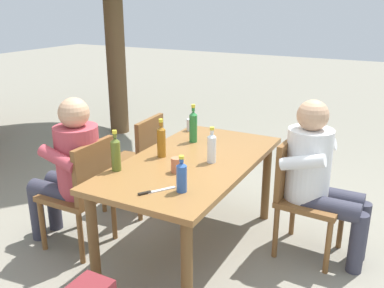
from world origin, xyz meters
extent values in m
plane|color=gray|center=(0.00, 0.00, 0.00)|extent=(24.00, 24.00, 0.00)
cube|color=olive|center=(0.00, 0.00, 0.71)|extent=(1.59, 0.85, 0.04)
cylinder|color=brown|center=(-0.72, -0.34, 0.34)|extent=(0.07, 0.07, 0.69)
cylinder|color=brown|center=(0.72, -0.34, 0.34)|extent=(0.07, 0.07, 0.69)
cylinder|color=brown|center=(-0.72, 0.34, 0.34)|extent=(0.07, 0.07, 0.69)
cylinder|color=brown|center=(0.72, 0.34, 0.34)|extent=(0.07, 0.07, 0.69)
cube|color=brown|center=(-0.36, 0.80, 0.43)|extent=(0.44, 0.44, 0.04)
cube|color=brown|center=(-0.36, 0.60, 0.66)|extent=(0.42, 0.04, 0.42)
cylinder|color=brown|center=(-0.17, 0.99, 0.21)|extent=(0.04, 0.04, 0.41)
cylinder|color=brown|center=(-0.55, 0.99, 0.21)|extent=(0.04, 0.04, 0.41)
cylinder|color=brown|center=(-0.17, 0.61, 0.21)|extent=(0.04, 0.04, 0.41)
cylinder|color=brown|center=(-0.55, 0.61, 0.21)|extent=(0.04, 0.04, 0.41)
cube|color=brown|center=(0.36, -0.80, 0.43)|extent=(0.47, 0.47, 0.04)
cube|color=brown|center=(0.37, -0.60, 0.66)|extent=(0.42, 0.07, 0.42)
cylinder|color=brown|center=(0.16, -0.98, 0.21)|extent=(0.04, 0.04, 0.41)
cylinder|color=brown|center=(0.53, -1.01, 0.21)|extent=(0.04, 0.04, 0.41)
cylinder|color=brown|center=(0.18, -0.60, 0.21)|extent=(0.04, 0.04, 0.41)
cylinder|color=brown|center=(0.56, -0.63, 0.21)|extent=(0.04, 0.04, 0.41)
cube|color=brown|center=(0.36, 0.80, 0.43)|extent=(0.46, 0.46, 0.04)
cube|color=brown|center=(0.37, 0.60, 0.66)|extent=(0.42, 0.06, 0.42)
cylinder|color=brown|center=(0.54, 1.00, 0.21)|extent=(0.04, 0.04, 0.41)
cylinder|color=brown|center=(0.16, 0.98, 0.21)|extent=(0.04, 0.04, 0.41)
cylinder|color=brown|center=(0.56, 0.62, 0.21)|extent=(0.04, 0.04, 0.41)
cylinder|color=brown|center=(0.18, 0.60, 0.21)|extent=(0.04, 0.04, 0.41)
cylinder|color=#B7424C|center=(-0.36, 0.75, 0.71)|extent=(0.32, 0.32, 0.52)
sphere|color=tan|center=(-0.36, 0.75, 1.07)|extent=(0.22, 0.22, 0.22)
cylinder|color=#383847|center=(-0.27, 0.95, 0.45)|extent=(0.14, 0.40, 0.14)
cylinder|color=#383847|center=(-0.27, 1.15, 0.23)|extent=(0.11, 0.11, 0.45)
cylinder|color=#B7424C|center=(-0.17, 0.75, 0.79)|extent=(0.09, 0.31, 0.16)
cylinder|color=#383847|center=(-0.45, 0.95, 0.45)|extent=(0.14, 0.40, 0.14)
cylinder|color=#383847|center=(-0.45, 1.15, 0.23)|extent=(0.11, 0.11, 0.45)
cylinder|color=#B7424C|center=(-0.55, 0.75, 0.79)|extent=(0.09, 0.31, 0.16)
cylinder|color=white|center=(0.36, -0.75, 0.71)|extent=(0.32, 0.32, 0.52)
sphere|color=tan|center=(0.36, -0.75, 1.07)|extent=(0.22, 0.22, 0.22)
cylinder|color=#383847|center=(0.27, -0.95, 0.45)|extent=(0.14, 0.40, 0.14)
cylinder|color=#383847|center=(0.27, -1.15, 0.23)|extent=(0.11, 0.11, 0.45)
cylinder|color=white|center=(0.17, -0.75, 0.79)|extent=(0.09, 0.31, 0.16)
cylinder|color=#383847|center=(0.45, -0.95, 0.45)|extent=(0.14, 0.40, 0.14)
cylinder|color=#383847|center=(0.45, -1.15, 0.23)|extent=(0.11, 0.11, 0.45)
cylinder|color=white|center=(0.55, -0.75, 0.79)|extent=(0.09, 0.31, 0.16)
cylinder|color=white|center=(0.02, -0.14, 0.82)|extent=(0.06, 0.06, 0.19)
cone|color=white|center=(0.02, -0.14, 0.93)|extent=(0.06, 0.06, 0.03)
cylinder|color=white|center=(0.02, -0.14, 0.96)|extent=(0.03, 0.03, 0.03)
cylinder|color=yellow|center=(0.02, -0.14, 0.98)|extent=(0.03, 0.03, 0.02)
cylinder|color=#566623|center=(-0.41, 0.36, 0.83)|extent=(0.06, 0.06, 0.20)
cone|color=#566623|center=(-0.41, 0.36, 0.95)|extent=(0.06, 0.06, 0.03)
cylinder|color=#566623|center=(-0.41, 0.36, 0.98)|extent=(0.03, 0.03, 0.03)
cylinder|color=yellow|center=(-0.41, 0.36, 1.00)|extent=(0.03, 0.03, 0.02)
cylinder|color=#287A38|center=(0.37, 0.18, 0.84)|extent=(0.06, 0.06, 0.22)
cone|color=#287A38|center=(0.37, 0.18, 0.97)|extent=(0.06, 0.06, 0.03)
cylinder|color=#287A38|center=(0.37, 0.18, 1.00)|extent=(0.03, 0.03, 0.03)
cylinder|color=yellow|center=(0.37, 0.18, 1.03)|extent=(0.03, 0.03, 0.02)
cylinder|color=#996019|center=(-0.04, 0.23, 0.83)|extent=(0.06, 0.06, 0.21)
cone|color=#996019|center=(-0.04, 0.23, 0.95)|extent=(0.06, 0.06, 0.03)
cylinder|color=#996019|center=(-0.04, 0.23, 0.98)|extent=(0.03, 0.03, 0.03)
cylinder|color=yellow|center=(-0.04, 0.23, 1.00)|extent=(0.03, 0.03, 0.02)
cylinder|color=#2D56A3|center=(-0.50, -0.19, 0.81)|extent=(0.06, 0.06, 0.16)
cone|color=#2D56A3|center=(-0.50, -0.19, 0.91)|extent=(0.06, 0.06, 0.02)
cylinder|color=#2D56A3|center=(-0.50, -0.19, 0.93)|extent=(0.03, 0.03, 0.02)
cylinder|color=yellow|center=(-0.50, -0.19, 0.95)|extent=(0.03, 0.03, 0.02)
cylinder|color=silver|center=(0.63, 0.35, 0.78)|extent=(0.06, 0.06, 0.10)
cylinder|color=#BC6B47|center=(-0.25, -0.02, 0.78)|extent=(0.07, 0.07, 0.10)
cube|color=silver|center=(-0.55, -0.08, 0.73)|extent=(0.16, 0.12, 0.01)
cube|color=black|center=(-0.64, -0.02, 0.74)|extent=(0.08, 0.06, 0.01)
cylinder|color=brown|center=(2.23, 2.37, 1.31)|extent=(0.26, 0.26, 2.61)
camera|label=1|loc=(-2.52, -1.33, 1.82)|focal=39.59mm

